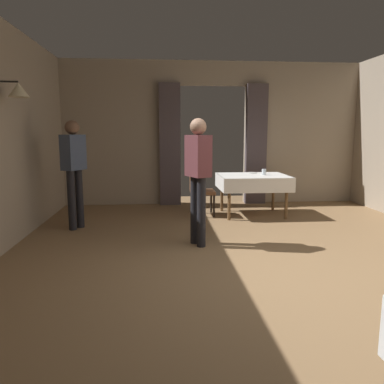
# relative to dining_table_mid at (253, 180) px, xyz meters

# --- Properties ---
(ground) EXTENTS (10.08, 10.08, 0.00)m
(ground) POSITION_rel_dining_table_mid_xyz_m (-0.58, -2.93, -0.66)
(ground) COLOR olive
(wall_back) EXTENTS (6.40, 0.27, 3.00)m
(wall_back) POSITION_rel_dining_table_mid_xyz_m (-0.58, 1.25, 0.86)
(wall_back) COLOR gray
(wall_back) RESTS_ON ground
(dining_table_mid) EXTENTS (1.27, 1.01, 0.75)m
(dining_table_mid) POSITION_rel_dining_table_mid_xyz_m (0.00, 0.00, 0.00)
(dining_table_mid) COLOR brown
(dining_table_mid) RESTS_ON ground
(chair_mid_left) EXTENTS (0.44, 0.44, 0.93)m
(chair_mid_left) POSITION_rel_dining_table_mid_xyz_m (-1.02, 0.06, -0.14)
(chair_mid_left) COLOR black
(chair_mid_left) RESTS_ON ground
(glass_mid_a) EXTENTS (0.08, 0.08, 0.11)m
(glass_mid_a) POSITION_rel_dining_table_mid_xyz_m (0.21, 0.01, 0.15)
(glass_mid_a) COLOR silver
(glass_mid_a) RESTS_ON dining_table_mid
(plate_mid_b) EXTENTS (0.19, 0.19, 0.01)m
(plate_mid_b) POSITION_rel_dining_table_mid_xyz_m (0.06, 0.34, 0.10)
(plate_mid_b) COLOR white
(plate_mid_b) RESTS_ON dining_table_mid
(person_waiter_by_doorway) EXTENTS (0.35, 0.42, 1.72)m
(person_waiter_by_doorway) POSITION_rel_dining_table_mid_xyz_m (-1.21, -1.80, 0.37)
(person_waiter_by_doorway) COLOR black
(person_waiter_by_doorway) RESTS_ON ground
(person_diner_standing_aside) EXTENTS (0.37, 0.42, 1.72)m
(person_diner_standing_aside) POSITION_rel_dining_table_mid_xyz_m (-3.07, -0.75, 0.37)
(person_diner_standing_aside) COLOR black
(person_diner_standing_aside) RESTS_ON ground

